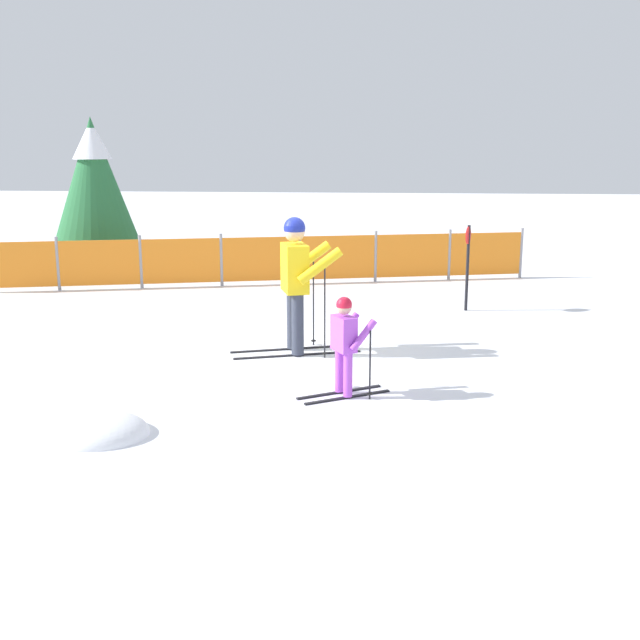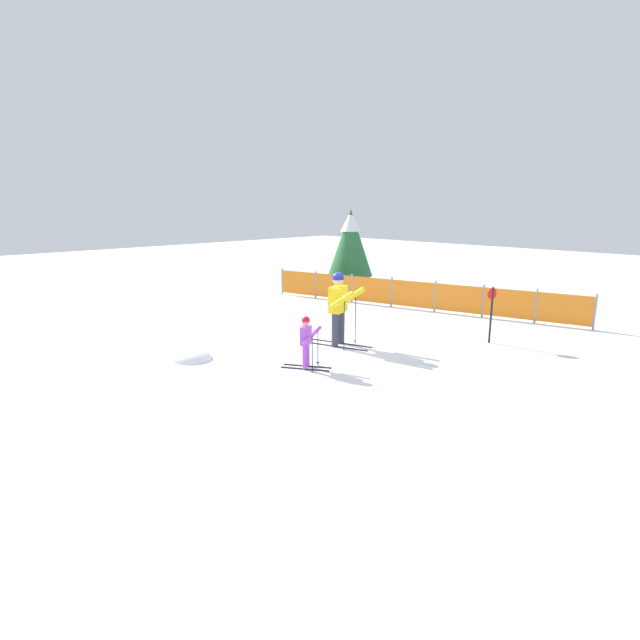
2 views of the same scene
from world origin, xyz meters
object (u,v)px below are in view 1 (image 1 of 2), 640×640
skier_adult (297,273)px  skier_child (345,339)px  safety_fence (261,259)px  conifer_far (94,178)px  trail_marker (468,258)px

skier_adult → skier_child: bearing=-85.4°
skier_adult → safety_fence: skier_adult is taller
conifer_far → safety_fence: bearing=-13.4°
skier_adult → skier_child: (0.72, -1.75, -0.43)m
skier_child → conifer_far: size_ratio=0.35×
skier_child → trail_marker: 4.90m
conifer_far → trail_marker: conifer_far is taller
conifer_far → trail_marker: bearing=-21.6°
skier_adult → skier_child: 1.94m
safety_fence → trail_marker: trail_marker is taller
conifer_far → skier_adult: bearing=-50.2°
skier_adult → skier_child: skier_adult is taller
safety_fence → conifer_far: 3.88m
trail_marker → safety_fence: bearing=151.4°
conifer_far → trail_marker: size_ratio=2.26×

